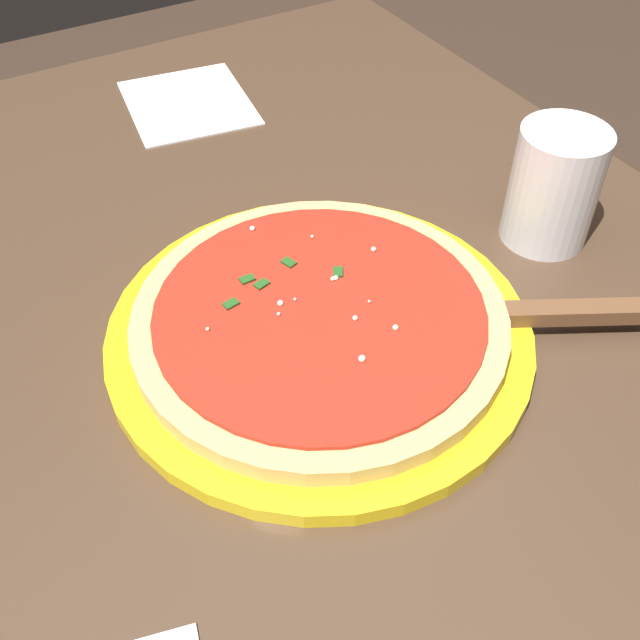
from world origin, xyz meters
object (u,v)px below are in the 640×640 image
Objects in this scene: serving_plate at (320,331)px; cup_tall_drink at (554,187)px; napkin_folded_right at (188,103)px; pizza at (320,317)px; pizza_server at (523,316)px.

serving_plate is 3.11× the size of cup_tall_drink.
serving_plate is at bearing 171.80° from napkin_folded_right.
pizza_server is (-0.08, -0.14, -0.00)m from pizza.
pizza_server is 0.49m from napkin_folded_right.
napkin_folded_right is (0.41, -0.06, -0.01)m from serving_plate.
serving_plate is at bearing 61.70° from pizza_server.
cup_tall_drink is at bearing -49.85° from pizza_server.
serving_plate is 0.16m from pizza_server.
pizza_server reaches higher than napkin_folded_right.
serving_plate is 0.02m from pizza.
pizza is 0.25m from cup_tall_drink.
pizza is 1.39× the size of pizza_server.
cup_tall_drink reaches higher than pizza.
pizza_server reaches higher than serving_plate.
napkin_folded_right is at bearing -8.20° from pizza.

